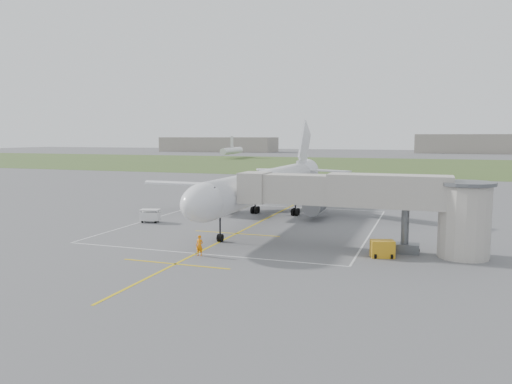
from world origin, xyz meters
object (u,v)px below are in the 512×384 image
(gpu_unit, at_px, (382,249))
(ramp_worker_wing, at_px, (194,205))
(airliner, at_px, (267,185))
(jet_bridge, at_px, (380,201))
(baggage_cart, at_px, (150,216))
(ramp_worker_nose, at_px, (200,246))

(gpu_unit, distance_m, ramp_worker_wing, 34.06)
(airliner, distance_m, jet_bridge, 21.22)
(airliner, xyz_separation_m, baggage_cart, (-12.85, -7.55, -3.56))
(ramp_worker_wing, bearing_deg, gpu_unit, -166.90)
(airliner, height_order, ramp_worker_nose, airliner)
(gpu_unit, bearing_deg, ramp_worker_nose, -178.96)
(jet_bridge, relative_size, ramp_worker_wing, 12.68)
(jet_bridge, bearing_deg, gpu_unit, -77.71)
(baggage_cart, xyz_separation_m, ramp_worker_nose, (13.52, -13.89, 0.10))
(gpu_unit, distance_m, ramp_worker_nose, 16.31)
(gpu_unit, relative_size, baggage_cart, 0.88)
(gpu_unit, xyz_separation_m, baggage_cart, (-29.08, 9.01, 0.09))
(baggage_cart, bearing_deg, jet_bridge, -27.80)
(jet_bridge, distance_m, baggage_cart, 29.61)
(ramp_worker_wing, bearing_deg, baggage_cart, 132.03)
(airliner, bearing_deg, gpu_unit, -45.59)
(jet_bridge, bearing_deg, airliner, 137.81)
(baggage_cart, bearing_deg, airliner, 15.83)
(ramp_worker_nose, relative_size, ramp_worker_wing, 1.02)
(airliner, height_order, gpu_unit, airliner)
(gpu_unit, height_order, ramp_worker_nose, ramp_worker_nose)
(airliner, xyz_separation_m, jet_bridge, (15.72, -14.25, 0.35))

